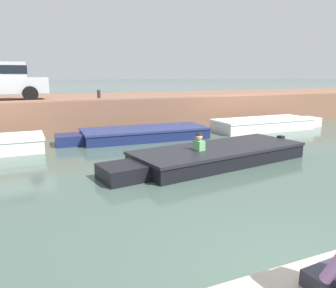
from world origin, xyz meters
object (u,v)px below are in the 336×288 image
boat_moored_east_white (267,124)px  boat_moored_central_navy (140,134)px  mooring_bollard_mid (99,94)px  motorboat_passing (213,155)px

boat_moored_east_white → boat_moored_central_navy: bearing=179.3°
boat_moored_central_navy → mooring_bollard_mid: bearing=119.9°
boat_moored_east_white → mooring_bollard_mid: (-7.21, 2.01, 1.41)m
boat_moored_east_white → mooring_bollard_mid: bearing=164.5°
boat_moored_central_navy → motorboat_passing: bearing=-79.5°
motorboat_passing → mooring_bollard_mid: bearing=107.1°
motorboat_passing → mooring_bollard_mid: (-1.88, 6.09, 1.44)m
mooring_bollard_mid → boat_moored_central_navy: bearing=-60.1°
boat_moored_central_navy → motorboat_passing: motorboat_passing is taller
boat_moored_central_navy → boat_moored_east_white: boat_moored_east_white is taller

